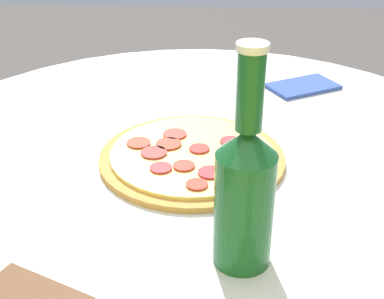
% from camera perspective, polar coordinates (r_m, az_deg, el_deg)
% --- Properties ---
extents(table, '(1.10, 1.10, 0.73)m').
position_cam_1_polar(table, '(1.01, 0.75, -9.26)').
color(table, silver).
rests_on(table, ground_plane).
extents(pizza, '(0.30, 0.30, 0.02)m').
position_cam_1_polar(pizza, '(0.88, -0.00, -0.71)').
color(pizza, '#B77F3D').
rests_on(pizza, table).
extents(beer_bottle, '(0.07, 0.07, 0.28)m').
position_cam_1_polar(beer_bottle, '(0.62, 5.65, -4.28)').
color(beer_bottle, '#144C23').
rests_on(beer_bottle, table).
extents(napkin, '(0.17, 0.15, 0.01)m').
position_cam_1_polar(napkin, '(1.19, 11.73, 6.61)').
color(napkin, '#334C99').
rests_on(napkin, table).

